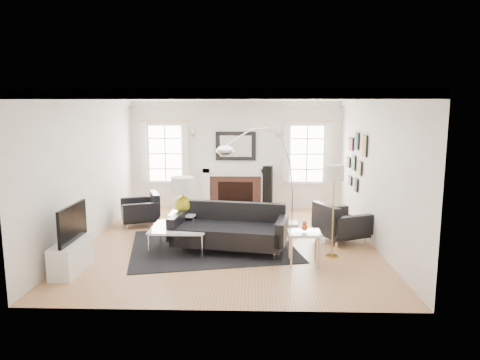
{
  "coord_description": "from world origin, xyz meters",
  "views": [
    {
      "loc": [
        0.43,
        -8.16,
        2.53
      ],
      "look_at": [
        0.19,
        0.3,
        1.18
      ],
      "focal_mm": 32.0,
      "sensor_mm": 36.0,
      "label": 1
    }
  ],
  "objects_px": {
    "sofa": "(230,230)",
    "arc_floor_lamp": "(261,177)",
    "fireplace": "(236,189)",
    "coffee_table": "(180,228)",
    "gourd_lamp": "(183,192)",
    "armchair_right": "(339,224)",
    "armchair_left": "(142,210)"
  },
  "relations": [
    {
      "from": "fireplace",
      "to": "armchair_left",
      "type": "xyz_separation_m",
      "value": [
        -2.05,
        -1.59,
        -0.21
      ]
    },
    {
      "from": "fireplace",
      "to": "coffee_table",
      "type": "relative_size",
      "value": 1.68
    },
    {
      "from": "coffee_table",
      "to": "arc_floor_lamp",
      "type": "height_order",
      "value": "arc_floor_lamp"
    },
    {
      "from": "sofa",
      "to": "arc_floor_lamp",
      "type": "bearing_deg",
      "value": 49.43
    },
    {
      "from": "coffee_table",
      "to": "gourd_lamp",
      "type": "height_order",
      "value": "gourd_lamp"
    },
    {
      "from": "armchair_left",
      "to": "gourd_lamp",
      "type": "xyz_separation_m",
      "value": [
        1.13,
        -1.21,
        0.65
      ]
    },
    {
      "from": "armchair_left",
      "to": "armchair_right",
      "type": "relative_size",
      "value": 0.93
    },
    {
      "from": "armchair_right",
      "to": "coffee_table",
      "type": "distance_m",
      "value": 3.1
    },
    {
      "from": "armchair_left",
      "to": "coffee_table",
      "type": "height_order",
      "value": "armchair_left"
    },
    {
      "from": "sofa",
      "to": "armchair_left",
      "type": "distance_m",
      "value": 2.68
    },
    {
      "from": "armchair_left",
      "to": "gourd_lamp",
      "type": "height_order",
      "value": "gourd_lamp"
    },
    {
      "from": "sofa",
      "to": "armchair_right",
      "type": "xyz_separation_m",
      "value": [
        2.11,
        0.55,
        -0.02
      ]
    },
    {
      "from": "arc_floor_lamp",
      "to": "gourd_lamp",
      "type": "bearing_deg",
      "value": -172.79
    },
    {
      "from": "sofa",
      "to": "armchair_right",
      "type": "height_order",
      "value": "sofa"
    },
    {
      "from": "armchair_right",
      "to": "arc_floor_lamp",
      "type": "bearing_deg",
      "value": 174.86
    },
    {
      "from": "armchair_left",
      "to": "arc_floor_lamp",
      "type": "height_order",
      "value": "arc_floor_lamp"
    },
    {
      "from": "fireplace",
      "to": "arc_floor_lamp",
      "type": "height_order",
      "value": "arc_floor_lamp"
    },
    {
      "from": "armchair_right",
      "to": "coffee_table",
      "type": "relative_size",
      "value": 1.17
    },
    {
      "from": "armchair_right",
      "to": "gourd_lamp",
      "type": "xyz_separation_m",
      "value": [
        -3.06,
        -0.06,
        0.63
      ]
    },
    {
      "from": "fireplace",
      "to": "armchair_left",
      "type": "bearing_deg",
      "value": -142.19
    },
    {
      "from": "armchair_left",
      "to": "arc_floor_lamp",
      "type": "relative_size",
      "value": 0.47
    },
    {
      "from": "arc_floor_lamp",
      "to": "armchair_right",
      "type": "bearing_deg",
      "value": -5.14
    },
    {
      "from": "fireplace",
      "to": "armchair_right",
      "type": "relative_size",
      "value": 1.44
    },
    {
      "from": "sofa",
      "to": "gourd_lamp",
      "type": "bearing_deg",
      "value": 152.6
    },
    {
      "from": "fireplace",
      "to": "coffee_table",
      "type": "distance_m",
      "value": 3.48
    },
    {
      "from": "sofa",
      "to": "arc_floor_lamp",
      "type": "height_order",
      "value": "arc_floor_lamp"
    },
    {
      "from": "sofa",
      "to": "arc_floor_lamp",
      "type": "distance_m",
      "value": 1.26
    },
    {
      "from": "sofa",
      "to": "arc_floor_lamp",
      "type": "relative_size",
      "value": 0.96
    },
    {
      "from": "armchair_left",
      "to": "coffee_table",
      "type": "bearing_deg",
      "value": -56.83
    },
    {
      "from": "armchair_right",
      "to": "coffee_table",
      "type": "bearing_deg",
      "value": -168.57
    },
    {
      "from": "gourd_lamp",
      "to": "coffee_table",
      "type": "bearing_deg",
      "value": -87.83
    },
    {
      "from": "armchair_right",
      "to": "armchair_left",
      "type": "bearing_deg",
      "value": 164.66
    }
  ]
}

